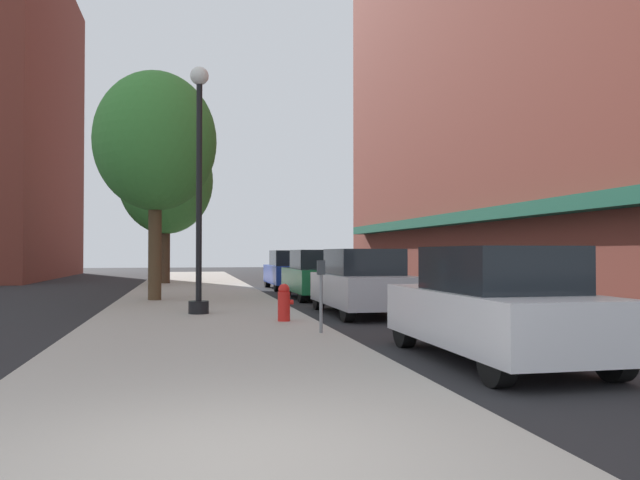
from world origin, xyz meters
name	(u,v)px	position (x,y,z in m)	size (l,w,h in m)	color
ground_plane	(310,296)	(4.00, 18.00, 0.00)	(90.00, 90.00, 0.00)	#232326
sidewalk_slab	(196,294)	(0.00, 19.00, 0.06)	(4.80, 50.00, 0.12)	#A8A399
building_right_brick	(527,7)	(14.99, 22.00, 12.92)	(6.80, 40.00, 25.90)	brown
building_far_background	(8,121)	(-11.01, 37.00, 9.56)	(6.80, 18.00, 19.15)	brown
lamppost	(199,184)	(-0.05, 10.91, 3.20)	(0.48, 0.48, 5.90)	black
fire_hydrant	(284,302)	(1.69, 8.87, 0.52)	(0.33, 0.26, 0.79)	red
parking_meter_near	(321,287)	(2.05, 6.78, 0.95)	(0.14, 0.09, 1.31)	slate
tree_near	(155,142)	(-1.30, 15.63, 4.97)	(3.73, 3.73, 7.03)	#4C3823
tree_mid	(166,181)	(-1.32, 26.35, 4.96)	(4.40, 4.40, 7.39)	#422D1E
car_white	(495,306)	(4.00, 3.96, 0.81)	(1.80, 4.30, 1.66)	black
car_silver	(362,283)	(4.00, 11.01, 0.81)	(1.80, 4.30, 1.66)	black
car_green	(317,275)	(4.00, 16.68, 0.81)	(1.80, 4.30, 1.66)	black
car_blue	(290,270)	(4.00, 22.38, 0.81)	(1.80, 4.30, 1.66)	black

